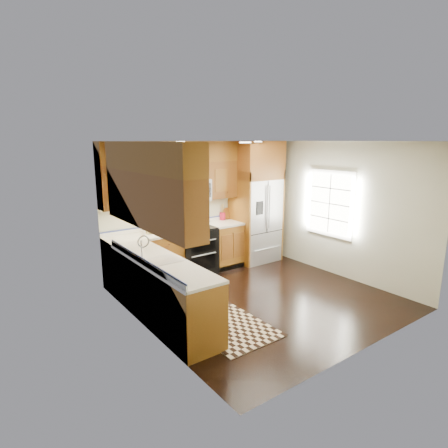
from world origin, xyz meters
TOP-DOWN VIEW (x-y plane):
  - ground at (0.00, 0.00)m, footprint 4.00×4.00m
  - wall_back at (0.00, 2.00)m, footprint 4.00×0.02m
  - wall_left at (-2.00, 0.00)m, footprint 0.02×4.00m
  - wall_right at (2.00, 0.00)m, footprint 0.02×4.00m
  - window at (1.98, 0.20)m, footprint 0.04×1.10m
  - base_cabinets at (-1.23, 0.90)m, footprint 2.85×3.00m
  - countertop at (-1.09, 1.01)m, footprint 2.86×3.01m
  - upper_cabinets at (-1.15, 1.09)m, footprint 2.85×3.00m
  - range at (-0.25, 1.67)m, footprint 0.76×0.67m
  - microwave at (-0.25, 1.80)m, footprint 0.76×0.40m
  - refrigerator at (1.30, 1.63)m, footprint 0.98×0.75m
  - sink_faucet at (-1.73, 0.23)m, footprint 0.54×0.44m
  - rug at (-1.03, -0.38)m, footprint 1.00×1.65m
  - knife_block at (-1.16, 1.77)m, footprint 0.13×0.17m
  - utensil_crock at (0.62, 1.94)m, footprint 0.14×0.14m
  - cutting_board at (0.75, 1.94)m, footprint 0.31×0.31m

SIDE VIEW (x-z plane):
  - ground at x=0.00m, z-range 0.00..0.00m
  - rug at x=-1.03m, z-range 0.00..0.01m
  - base_cabinets at x=-1.23m, z-range 0.00..0.90m
  - range at x=-0.25m, z-range 0.00..0.94m
  - countertop at x=-1.09m, z-range 0.90..0.94m
  - cutting_board at x=0.75m, z-range 0.94..0.96m
  - sink_faucet at x=-1.73m, z-range 0.81..1.18m
  - utensil_crock at x=0.62m, z-range 0.89..1.23m
  - knife_block at x=-1.16m, z-range 0.91..1.21m
  - wall_back at x=0.00m, z-range 0.00..2.60m
  - wall_left at x=-2.00m, z-range 0.00..2.60m
  - wall_right at x=2.00m, z-range 0.00..2.60m
  - refrigerator at x=1.30m, z-range 0.00..2.60m
  - window at x=1.98m, z-range 0.75..2.05m
  - microwave at x=-0.25m, z-range 1.45..1.87m
  - upper_cabinets at x=-1.15m, z-range 1.45..2.60m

